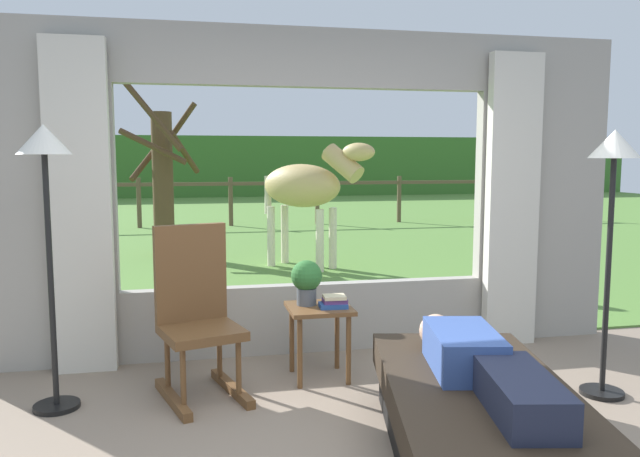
% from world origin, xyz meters
% --- Properties ---
extents(back_wall_with_window, '(5.20, 0.12, 2.55)m').
position_xyz_m(back_wall_with_window, '(0.00, 2.26, 1.25)').
color(back_wall_with_window, '#9E998E').
rests_on(back_wall_with_window, ground_plane).
extents(curtain_panel_left, '(0.44, 0.10, 2.40)m').
position_xyz_m(curtain_panel_left, '(-1.69, 2.12, 1.20)').
color(curtain_panel_left, beige).
rests_on(curtain_panel_left, ground_plane).
extents(curtain_panel_right, '(0.44, 0.10, 2.40)m').
position_xyz_m(curtain_panel_right, '(1.69, 2.12, 1.20)').
color(curtain_panel_right, beige).
rests_on(curtain_panel_right, ground_plane).
extents(outdoor_pasture_lawn, '(36.00, 21.68, 0.02)m').
position_xyz_m(outdoor_pasture_lawn, '(0.00, 13.16, 0.01)').
color(outdoor_pasture_lawn, '#568438').
rests_on(outdoor_pasture_lawn, ground_plane).
extents(distant_hill_ridge, '(36.00, 2.00, 2.40)m').
position_xyz_m(distant_hill_ridge, '(0.00, 23.00, 1.20)').
color(distant_hill_ridge, '#3C6F2B').
rests_on(distant_hill_ridge, ground_plane).
extents(recliner_sofa, '(1.22, 1.84, 0.42)m').
position_xyz_m(recliner_sofa, '(0.51, 0.30, 0.22)').
color(recliner_sofa, black).
rests_on(recliner_sofa, ground_plane).
extents(reclining_person, '(0.45, 1.43, 0.22)m').
position_xyz_m(reclining_person, '(0.51, 0.25, 0.52)').
color(reclining_person, '#334C8C').
rests_on(reclining_person, recliner_sofa).
extents(rocking_chair, '(0.64, 0.78, 1.12)m').
position_xyz_m(rocking_chair, '(-0.89, 1.51, 0.55)').
color(rocking_chair, brown).
rests_on(rocking_chair, ground_plane).
extents(side_table, '(0.44, 0.44, 0.52)m').
position_xyz_m(side_table, '(-0.04, 1.62, 0.43)').
color(side_table, brown).
rests_on(side_table, ground_plane).
extents(potted_plant, '(0.22, 0.22, 0.32)m').
position_xyz_m(potted_plant, '(-0.12, 1.68, 0.70)').
color(potted_plant, '#4C5156').
rests_on(potted_plant, side_table).
extents(book_stack, '(0.20, 0.15, 0.09)m').
position_xyz_m(book_stack, '(0.05, 1.56, 0.56)').
color(book_stack, '#23478C').
rests_on(book_stack, side_table).
extents(floor_lamp_left, '(0.32, 0.32, 1.76)m').
position_xyz_m(floor_lamp_left, '(-1.76, 1.43, 1.42)').
color(floor_lamp_left, black).
rests_on(floor_lamp_left, ground_plane).
extents(floor_lamp_right, '(0.32, 0.32, 1.74)m').
position_xyz_m(floor_lamp_right, '(1.72, 0.93, 1.40)').
color(floor_lamp_right, black).
rests_on(floor_lamp_right, ground_plane).
extents(horse, '(1.51, 1.55, 1.73)m').
position_xyz_m(horse, '(0.67, 5.93, 1.16)').
color(horse, tan).
rests_on(horse, outdoor_pasture_lawn).
extents(pasture_tree, '(1.23, 1.27, 2.81)m').
position_xyz_m(pasture_tree, '(-1.32, 7.46, 1.26)').
color(pasture_tree, '#4C3823').
rests_on(pasture_tree, outdoor_pasture_lawn).
extents(pasture_fence_line, '(16.10, 0.10, 1.10)m').
position_xyz_m(pasture_fence_line, '(0.00, 11.61, 0.74)').
color(pasture_fence_line, brown).
rests_on(pasture_fence_line, outdoor_pasture_lawn).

